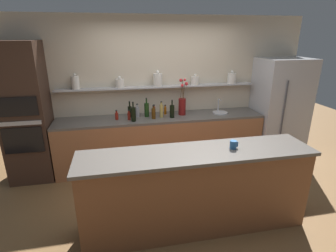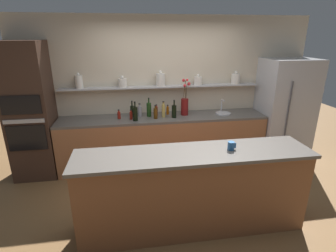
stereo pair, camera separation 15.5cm
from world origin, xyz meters
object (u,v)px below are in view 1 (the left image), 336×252
object	(u,v)px
bottle_wine_0	(133,114)
bottle_sauce_7	(129,116)
bottle_spirit_6	(154,113)
coffee_mug	(233,145)
bottle_wine_10	(172,111)
bottle_wine_8	(130,111)
refrigerator	(279,109)
bottle_spirit_9	(161,110)
bottle_sauce_1	(165,110)
oven_tower	(26,114)
bottle_wine_5	(147,110)
flower_vase	(182,104)
bottle_sauce_4	(154,111)
bottle_sauce_3	(117,116)
bottle_spirit_2	(137,112)
sink_fixture	(220,112)

from	to	relation	value
bottle_wine_0	bottle_sauce_7	distance (m)	0.12
bottle_spirit_6	coffee_mug	world-z (taller)	bottle_spirit_6
bottle_wine_10	coffee_mug	distance (m)	1.68
bottle_wine_8	bottle_wine_10	size ratio (longest dim) A/B	0.91
refrigerator	bottle_spirit_9	distance (m)	2.27
bottle_sauce_1	bottle_spirit_6	size ratio (longest dim) A/B	0.74
bottle_wine_8	bottle_wine_10	bearing A→B (deg)	-13.20
oven_tower	bottle_wine_5	world-z (taller)	oven_tower
oven_tower	coffee_mug	bearing A→B (deg)	-32.35
refrigerator	bottle_spirit_9	bearing A→B (deg)	179.66
bottle_wine_0	bottle_wine_5	bearing A→B (deg)	41.01
bottle_sauce_7	bottle_wine_10	bearing A→B (deg)	-1.26
bottle_wine_0	bottle_sauce_7	xyz separation A→B (m)	(-0.07, 0.09, -0.05)
flower_vase	bottle_sauce_1	bearing A→B (deg)	165.28
oven_tower	coffee_mug	world-z (taller)	oven_tower
refrigerator	flower_vase	size ratio (longest dim) A/B	2.89
bottle_wine_10	refrigerator	bearing A→B (deg)	1.06
bottle_wine_8	refrigerator	bearing A→B (deg)	-2.61
oven_tower	bottle_wine_0	xyz separation A→B (m)	(1.66, -0.15, -0.06)
oven_tower	bottle_wine_5	distance (m)	1.91
bottle_spirit_9	coffee_mug	world-z (taller)	bottle_spirit_9
bottle_sauce_4	bottle_wine_10	xyz separation A→B (m)	(0.29, -0.18, 0.03)
bottle_sauce_3	bottle_sauce_7	size ratio (longest dim) A/B	0.93
bottle_spirit_6	bottle_wine_8	bearing A→B (deg)	156.62
oven_tower	bottle_wine_0	size ratio (longest dim) A/B	6.73
bottle_sauce_4	coffee_mug	world-z (taller)	same
bottle_spirit_2	sink_fixture	bearing A→B (deg)	-2.70
flower_vase	bottle_sauce_4	size ratio (longest dim) A/B	3.29
refrigerator	bottle_wine_8	distance (m)	2.80
bottle_wine_0	bottle_wine_10	size ratio (longest dim) A/B	1.06
bottle_sauce_3	flower_vase	bearing A→B (deg)	2.64
sink_fixture	bottle_wine_0	bearing A→B (deg)	-174.24
sink_fixture	bottle_wine_8	distance (m)	1.63
bottle_wine_0	bottle_sauce_4	xyz separation A→B (m)	(0.38, 0.25, -0.04)
refrigerator	bottle_spirit_6	distance (m)	2.41
bottle_sauce_1	bottle_spirit_9	xyz separation A→B (m)	(-0.10, -0.16, 0.05)
oven_tower	flower_vase	world-z (taller)	oven_tower
coffee_mug	flower_vase	bearing A→B (deg)	95.03
sink_fixture	bottle_wine_0	distance (m)	1.59
bottle_sauce_1	bottle_sauce_3	world-z (taller)	bottle_sauce_1
bottle_sauce_1	bottle_spirit_9	world-z (taller)	bottle_spirit_9
bottle_sauce_4	coffee_mug	distance (m)	1.93
flower_vase	bottle_sauce_1	size ratio (longest dim) A/B	3.75
sink_fixture	bottle_wine_8	world-z (taller)	bottle_wine_8
bottle_wine_10	oven_tower	bearing A→B (deg)	178.15
bottle_wine_0	bottle_spirit_2	bearing A→B (deg)	69.57
sink_fixture	coffee_mug	size ratio (longest dim) A/B	2.80
bottle_spirit_2	bottle_spirit_9	size ratio (longest dim) A/B	0.83
sink_fixture	bottle_wine_10	distance (m)	0.92
bottle_spirit_2	bottle_wine_5	xyz separation A→B (m)	(0.16, -0.02, 0.03)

